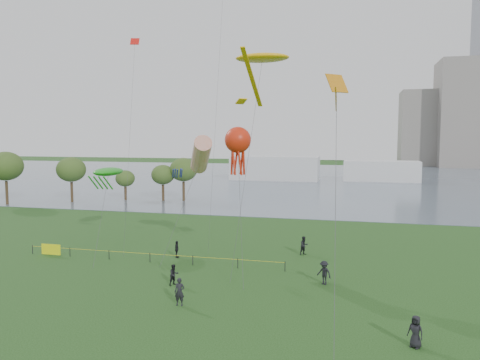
# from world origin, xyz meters

# --- Properties ---
(ground_plane) EXTENTS (400.00, 400.00, 0.00)m
(ground_plane) POSITION_xyz_m (0.00, 0.00, 0.00)
(ground_plane) COLOR #163912
(lake) EXTENTS (400.00, 120.00, 0.08)m
(lake) POSITION_xyz_m (0.00, 100.00, 0.02)
(lake) COLOR slate
(lake) RESTS_ON ground_plane
(building_mid) EXTENTS (20.00, 20.00, 38.00)m
(building_mid) POSITION_xyz_m (46.00, 162.00, 19.00)
(building_mid) COLOR slate
(building_mid) RESTS_ON ground_plane
(building_low) EXTENTS (16.00, 18.00, 28.00)m
(building_low) POSITION_xyz_m (32.00, 168.00, 14.00)
(building_low) COLOR slate
(building_low) RESTS_ON ground_plane
(pavilion_left) EXTENTS (22.00, 8.00, 6.00)m
(pavilion_left) POSITION_xyz_m (-12.00, 95.00, 3.00)
(pavilion_left) COLOR silver
(pavilion_left) RESTS_ON ground_plane
(pavilion_right) EXTENTS (18.00, 7.00, 5.00)m
(pavilion_right) POSITION_xyz_m (14.00, 98.00, 2.50)
(pavilion_right) COLOR silver
(pavilion_right) RESTS_ON ground_plane
(trees) EXTENTS (31.31, 16.24, 8.60)m
(trees) POSITION_xyz_m (-35.01, 47.59, 5.47)
(trees) COLOR #3B2B1B
(trees) RESTS_ON ground_plane
(fence) EXTENTS (24.07, 0.07, 1.05)m
(fence) POSITION_xyz_m (-15.66, 15.44, 0.55)
(fence) COLOR black
(fence) RESTS_ON ground_plane
(spectator_a) EXTENTS (0.93, 0.97, 1.58)m
(spectator_a) POSITION_xyz_m (-5.07, 9.97, 0.79)
(spectator_a) COLOR black
(spectator_a) RESTS_ON ground_plane
(spectator_b) EXTENTS (1.34, 1.16, 1.80)m
(spectator_b) POSITION_xyz_m (5.79, 12.82, 0.90)
(spectator_b) COLOR black
(spectator_b) RESTS_ON ground_plane
(spectator_c) EXTENTS (0.54, 0.97, 1.56)m
(spectator_c) POSITION_xyz_m (-7.81, 17.44, 0.78)
(spectator_c) COLOR black
(spectator_c) RESTS_ON ground_plane
(spectator_d) EXTENTS (1.00, 0.91, 1.72)m
(spectator_d) POSITION_xyz_m (11.16, 3.36, 0.86)
(spectator_d) COLOR black
(spectator_d) RESTS_ON ground_plane
(spectator_f) EXTENTS (0.71, 0.50, 1.83)m
(spectator_f) POSITION_xyz_m (-3.12, 6.11, 0.92)
(spectator_f) COLOR black
(spectator_f) RESTS_ON ground_plane
(spectator_g) EXTENTS (1.07, 1.06, 1.75)m
(spectator_g) POSITION_xyz_m (3.38, 21.30, 0.87)
(spectator_g) COLOR black
(spectator_g) RESTS_ON ground_plane
(kite_stingray) EXTENTS (5.00, 11.10, 18.62)m
(kite_stingray) POSITION_xyz_m (-0.64, 20.85, 18.14)
(kite_stingray) COLOR #3F3F42
(kite_windsock) EXTENTS (4.13, 6.66, 11.21)m
(kite_windsock) POSITION_xyz_m (-5.73, 18.30, 9.38)
(kite_windsock) COLOR #3F3F42
(kite_creature) EXTENTS (4.88, 11.53, 7.85)m
(kite_creature) POSITION_xyz_m (-17.02, 21.73, 7.38)
(kite_creature) COLOR #3F3F42
(kite_octopus) EXTENTS (2.97, 6.82, 11.87)m
(kite_octopus) POSITION_xyz_m (-1.63, 15.83, 10.69)
(kite_octopus) COLOR #3F3F42
(kite_delta) EXTENTS (1.42, 12.22, 14.84)m
(kite_delta) POSITION_xyz_m (6.72, 6.66, 13.45)
(kite_delta) COLOR #3F3F42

